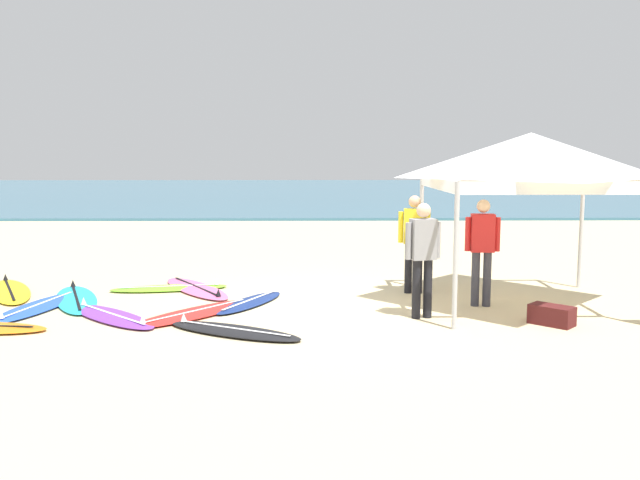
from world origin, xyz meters
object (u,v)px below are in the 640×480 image
object	(u,v)px
canopy_tent	(530,156)
person_grey	(423,252)
surfboard_navy	(250,302)
person_yellow	(414,237)
surfboard_red	(195,313)
surfboard_pink	(196,288)
surfboard_cyan	(76,299)
gear_bag_near_tent	(552,315)
surfboard_blue	(38,307)
surfboard_yellow	(10,291)
surfboard_black	(233,331)
surfboard_purple	(112,316)
surfboard_lime	(170,288)
person_red	(482,245)

from	to	relation	value
canopy_tent	person_grey	world-z (taller)	canopy_tent
surfboard_navy	person_yellow	bearing A→B (deg)	17.07
surfboard_red	person_grey	bearing A→B (deg)	-3.49
surfboard_pink	surfboard_navy	bearing A→B (deg)	-47.21
canopy_tent	person_yellow	size ratio (longest dim) A/B	1.77
surfboard_cyan	gear_bag_near_tent	world-z (taller)	gear_bag_near_tent
surfboard_blue	surfboard_yellow	size ratio (longest dim) A/B	0.95
surfboard_black	surfboard_purple	bearing A→B (deg)	155.75
surfboard_lime	surfboard_yellow	world-z (taller)	same
surfboard_blue	person_yellow	size ratio (longest dim) A/B	1.35
gear_bag_near_tent	person_grey	bearing A→B (deg)	166.50
person_red	surfboard_blue	bearing A→B (deg)	-179.19
person_red	person_grey	bearing A→B (deg)	-144.47
surfboard_blue	person_yellow	distance (m)	6.26
gear_bag_near_tent	surfboard_pink	bearing A→B (deg)	155.45
surfboard_black	person_yellow	distance (m)	3.98
surfboard_yellow	surfboard_pink	bearing A→B (deg)	3.59
surfboard_yellow	person_yellow	world-z (taller)	person_yellow
surfboard_navy	surfboard_yellow	distance (m)	4.39
surfboard_blue	surfboard_yellow	world-z (taller)	same
surfboard_black	person_red	xyz separation A→B (m)	(3.78, 1.59, 0.95)
surfboard_navy	surfboard_purple	xyz separation A→B (m)	(-1.96, -0.90, -0.00)
surfboard_black	surfboard_blue	xyz separation A→B (m)	(-3.24, 1.49, -0.00)
surfboard_navy	surfboard_red	world-z (taller)	same
surfboard_purple	surfboard_yellow	bearing A→B (deg)	141.59
person_grey	gear_bag_near_tent	world-z (taller)	person_grey
surfboard_blue	surfboard_yellow	distance (m)	1.56
surfboard_pink	surfboard_blue	distance (m)	2.65
surfboard_black	canopy_tent	bearing A→B (deg)	19.82
surfboard_yellow	person_red	bearing A→B (deg)	-7.87
surfboard_purple	gear_bag_near_tent	xyz separation A→B (m)	(6.39, -0.46, 0.10)
surfboard_cyan	surfboard_navy	distance (m)	2.91
surfboard_navy	person_grey	distance (m)	2.96
canopy_tent	surfboard_lime	size ratio (longest dim) A/B	1.42
canopy_tent	gear_bag_near_tent	size ratio (longest dim) A/B	5.03
surfboard_blue	person_red	world-z (taller)	person_red
surfboard_navy	person_grey	size ratio (longest dim) A/B	1.09
surfboard_pink	surfboard_lime	world-z (taller)	same
surfboard_black	surfboard_pink	xyz separation A→B (m)	(-0.99, 2.90, -0.00)
surfboard_lime	surfboard_yellow	size ratio (longest dim) A/B	0.88
surfboard_cyan	person_red	xyz separation A→B (m)	(6.61, -0.45, 0.95)
surfboard_navy	gear_bag_near_tent	distance (m)	4.63
surfboard_purple	gear_bag_near_tent	distance (m)	6.41
canopy_tent	gear_bag_near_tent	distance (m)	2.56
surfboard_black	surfboard_blue	size ratio (longest dim) A/B	0.91
surfboard_blue	person_grey	distance (m)	6.05
canopy_tent	surfboard_cyan	size ratio (longest dim) A/B	1.25
surfboard_black	surfboard_yellow	size ratio (longest dim) A/B	0.87
surfboard_lime	person_red	size ratio (longest dim) A/B	1.24
surfboard_pink	person_yellow	world-z (taller)	person_yellow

